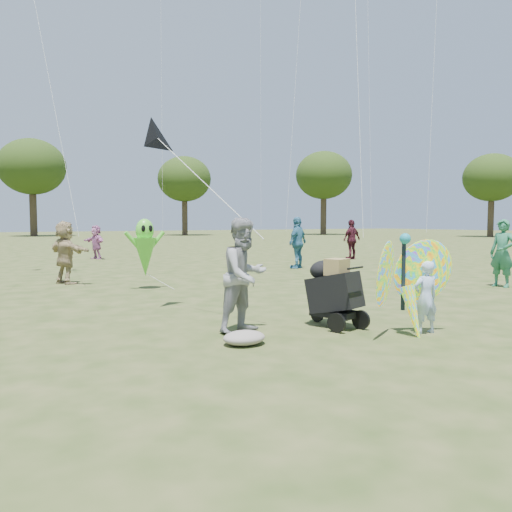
{
  "coord_description": "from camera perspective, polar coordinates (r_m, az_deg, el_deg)",
  "views": [
    {
      "loc": [
        -4.32,
        -5.64,
        1.68
      ],
      "look_at": [
        -0.2,
        1.5,
        1.1
      ],
      "focal_mm": 35.0,
      "sensor_mm": 36.0,
      "label": 1
    }
  ],
  "objects": [
    {
      "name": "ground",
      "position": [
        7.3,
        7.36,
        -9.31
      ],
      "size": [
        160.0,
        160.0,
        0.0
      ],
      "primitive_type": "plane",
      "color": "#51592B",
      "rests_on": "ground"
    },
    {
      "name": "child_girl",
      "position": [
        7.88,
        18.82,
        -4.49
      ],
      "size": [
        0.44,
        0.34,
        1.09
      ],
      "primitive_type": "imported",
      "rotation": [
        0.0,
        0.0,
        2.91
      ],
      "color": "#ABC4F3",
      "rests_on": "ground"
    },
    {
      "name": "adult_man",
      "position": [
        7.51,
        -1.31,
        -2.2
      ],
      "size": [
        0.98,
        0.85,
        1.73
      ],
      "primitive_type": "imported",
      "rotation": [
        0.0,
        0.0,
        0.26
      ],
      "color": "gray",
      "rests_on": "ground"
    },
    {
      "name": "grey_bag",
      "position": [
        6.87,
        -1.36,
        -9.32
      ],
      "size": [
        0.6,
        0.49,
        0.19
      ],
      "primitive_type": "ellipsoid",
      "color": "gray",
      "rests_on": "ground"
    },
    {
      "name": "crowd_c",
      "position": [
        17.78,
        4.78,
        1.54
      ],
      "size": [
        1.16,
        0.88,
        1.83
      ],
      "primitive_type": "imported",
      "rotation": [
        0.0,
        0.0,
        3.6
      ],
      "color": "teal",
      "rests_on": "ground"
    },
    {
      "name": "crowd_d",
      "position": [
        14.27,
        -20.96,
        0.39
      ],
      "size": [
        1.07,
        1.64,
        1.69
      ],
      "primitive_type": "imported",
      "rotation": [
        0.0,
        0.0,
        1.97
      ],
      "color": "tan",
      "rests_on": "ground"
    },
    {
      "name": "crowd_f",
      "position": [
        14.12,
        26.33,
        0.29
      ],
      "size": [
        0.46,
        0.66,
        1.73
      ],
      "primitive_type": "imported",
      "rotation": [
        0.0,
        0.0,
        4.79
      ],
      "color": "#286B4C",
      "rests_on": "ground"
    },
    {
      "name": "crowd_h",
      "position": [
        22.29,
        10.88,
        1.86
      ],
      "size": [
        1.08,
        0.59,
        1.75
      ],
      "primitive_type": "imported",
      "rotation": [
        0.0,
        0.0,
        3.31
      ],
      "color": "#481824",
      "rests_on": "ground"
    },
    {
      "name": "crowd_j",
      "position": [
        23.26,
        -17.82,
        1.53
      ],
      "size": [
        0.88,
        1.46,
        1.5
      ],
      "primitive_type": "imported",
      "rotation": [
        0.0,
        0.0,
        5.05
      ],
      "color": "#B869A3",
      "rests_on": "ground"
    },
    {
      "name": "jogging_stroller",
      "position": [
        8.03,
        8.77,
        -3.66
      ],
      "size": [
        0.72,
        1.13,
        1.09
      ],
      "rotation": [
        0.0,
        0.0,
        0.34
      ],
      "color": "black",
      "rests_on": "ground"
    },
    {
      "name": "butterfly_kite",
      "position": [
        7.6,
        16.9,
        -3.19
      ],
      "size": [
        1.74,
        0.75,
        1.71
      ],
      "color": "red",
      "rests_on": "ground"
    },
    {
      "name": "delta_kite_rig",
      "position": [
        9.44,
        -11.15,
        13.02
      ],
      "size": [
        1.41,
        2.5,
        2.21
      ],
      "color": "black",
      "rests_on": "ground"
    },
    {
      "name": "alien_kite",
      "position": [
        12.53,
        -12.57,
        0.67
      ],
      "size": [
        1.12,
        0.69,
        1.74
      ],
      "color": "#55D432",
      "rests_on": "ground"
    },
    {
      "name": "tree_line",
      "position": [
        51.52,
        -21.21,
        9.51
      ],
      "size": [
        91.78,
        33.6,
        10.79
      ],
      "color": "#3A2D21",
      "rests_on": "ground"
    }
  ]
}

